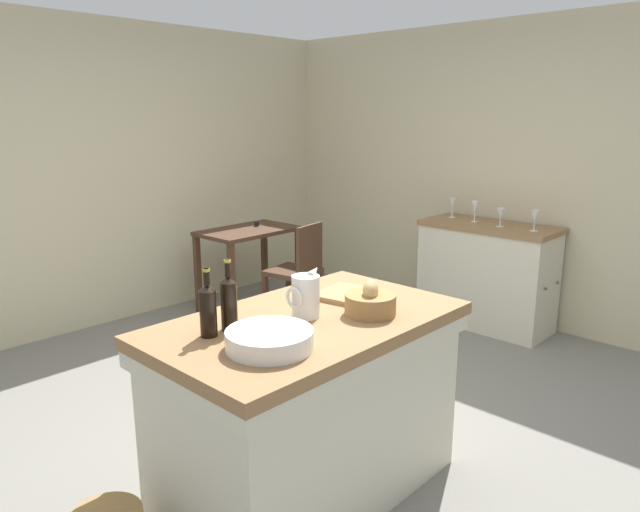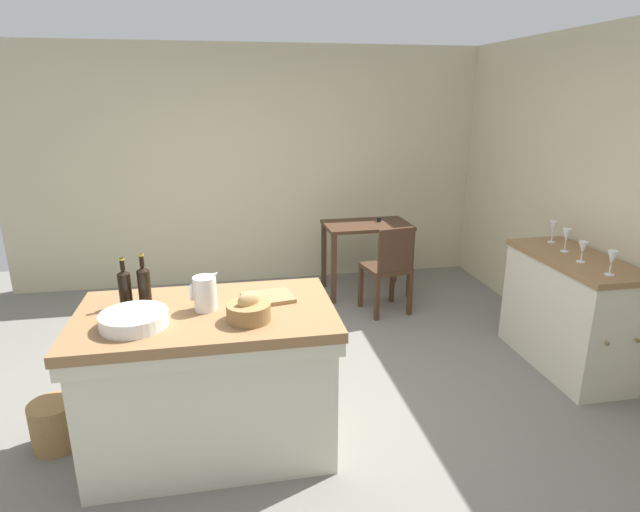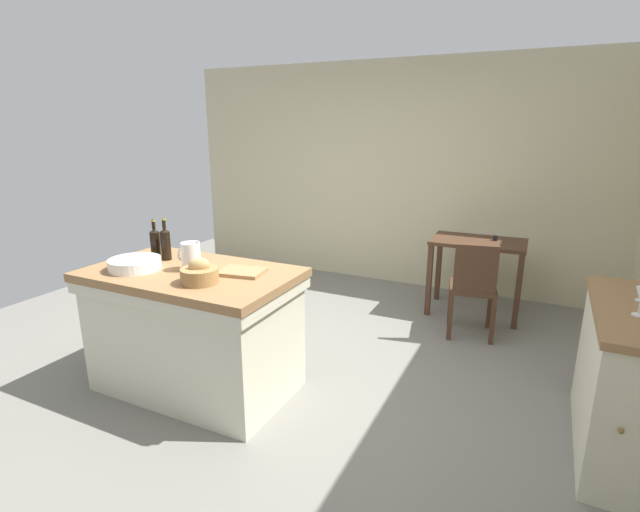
{
  "view_description": "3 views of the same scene",
  "coord_description": "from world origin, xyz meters",
  "px_view_note": "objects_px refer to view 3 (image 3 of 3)",
  "views": [
    {
      "loc": [
        -2.29,
        -2.24,
        1.81
      ],
      "look_at": [
        0.34,
        0.24,
        0.93
      ],
      "focal_mm": 32.82,
      "sensor_mm": 36.0,
      "label": 1
    },
    {
      "loc": [
        -0.33,
        -3.24,
        2.07
      ],
      "look_at": [
        0.33,
        0.3,
        0.95
      ],
      "focal_mm": 29.04,
      "sensor_mm": 36.0,
      "label": 2
    },
    {
      "loc": [
        1.7,
        -2.86,
        1.88
      ],
      "look_at": [
        0.25,
        0.12,
        0.95
      ],
      "focal_mm": 26.42,
      "sensor_mm": 36.0,
      "label": 3
    }
  ],
  "objects_px": {
    "pitcher": "(191,256)",
    "cutting_board": "(242,272)",
    "side_cabinet": "(633,383)",
    "island_table": "(195,326)",
    "wash_bowl": "(135,264)",
    "wine_bottle_amber": "(155,243)",
    "writing_desk": "(478,253)",
    "wine_bottle_dark": "(166,243)",
    "wicker_hamper": "(123,335)",
    "wooden_chair": "(473,286)",
    "bread_basket": "(200,274)"
  },
  "relations": [
    {
      "from": "pitcher",
      "to": "bread_basket",
      "type": "height_order",
      "value": "pitcher"
    },
    {
      "from": "side_cabinet",
      "to": "bread_basket",
      "type": "distance_m",
      "value": 2.64
    },
    {
      "from": "island_table",
      "to": "wicker_hamper",
      "type": "bearing_deg",
      "value": 169.74
    },
    {
      "from": "pitcher",
      "to": "cutting_board",
      "type": "relative_size",
      "value": 0.82
    },
    {
      "from": "wooden_chair",
      "to": "wicker_hamper",
      "type": "relative_size",
      "value": 3.0
    },
    {
      "from": "wash_bowl",
      "to": "cutting_board",
      "type": "bearing_deg",
      "value": 18.73
    },
    {
      "from": "wooden_chair",
      "to": "wine_bottle_dark",
      "type": "height_order",
      "value": "wine_bottle_dark"
    },
    {
      "from": "wine_bottle_amber",
      "to": "wash_bowl",
      "type": "bearing_deg",
      "value": -73.68
    },
    {
      "from": "wine_bottle_dark",
      "to": "wash_bowl",
      "type": "bearing_deg",
      "value": -94.58
    },
    {
      "from": "side_cabinet",
      "to": "bread_basket",
      "type": "xyz_separation_m",
      "value": [
        -2.5,
        -0.7,
        0.5
      ]
    },
    {
      "from": "pitcher",
      "to": "wooden_chair",
      "type": "bearing_deg",
      "value": 46.37
    },
    {
      "from": "pitcher",
      "to": "wine_bottle_dark",
      "type": "height_order",
      "value": "wine_bottle_dark"
    },
    {
      "from": "bread_basket",
      "to": "cutting_board",
      "type": "relative_size",
      "value": 0.83
    },
    {
      "from": "writing_desk",
      "to": "bread_basket",
      "type": "bearing_deg",
      "value": -118.37
    },
    {
      "from": "cutting_board",
      "to": "wine_bottle_amber",
      "type": "distance_m",
      "value": 0.82
    },
    {
      "from": "cutting_board",
      "to": "wicker_hamper",
      "type": "distance_m",
      "value": 1.53
    },
    {
      "from": "side_cabinet",
      "to": "wicker_hamper",
      "type": "relative_size",
      "value": 3.88
    },
    {
      "from": "writing_desk",
      "to": "pitcher",
      "type": "relative_size",
      "value": 3.81
    },
    {
      "from": "pitcher",
      "to": "wicker_hamper",
      "type": "height_order",
      "value": "pitcher"
    },
    {
      "from": "island_table",
      "to": "wine_bottle_amber",
      "type": "height_order",
      "value": "wine_bottle_amber"
    },
    {
      "from": "pitcher",
      "to": "bread_basket",
      "type": "distance_m",
      "value": 0.31
    },
    {
      "from": "pitcher",
      "to": "wicker_hamper",
      "type": "bearing_deg",
      "value": 170.7
    },
    {
      "from": "island_table",
      "to": "wine_bottle_amber",
      "type": "distance_m",
      "value": 0.71
    },
    {
      "from": "side_cabinet",
      "to": "cutting_board",
      "type": "xyz_separation_m",
      "value": [
        -2.37,
        -0.42,
        0.46
      ]
    },
    {
      "from": "pitcher",
      "to": "side_cabinet",
      "type": "bearing_deg",
      "value": 10.42
    },
    {
      "from": "island_table",
      "to": "wine_bottle_dark",
      "type": "xyz_separation_m",
      "value": [
        -0.34,
        0.14,
        0.54
      ]
    },
    {
      "from": "cutting_board",
      "to": "writing_desk",
      "type": "bearing_deg",
      "value": 61.18
    },
    {
      "from": "pitcher",
      "to": "cutting_board",
      "type": "height_order",
      "value": "pitcher"
    },
    {
      "from": "side_cabinet",
      "to": "cutting_board",
      "type": "relative_size",
      "value": 3.96
    },
    {
      "from": "writing_desk",
      "to": "wine_bottle_dark",
      "type": "distance_m",
      "value": 2.99
    },
    {
      "from": "side_cabinet",
      "to": "wooden_chair",
      "type": "bearing_deg",
      "value": 130.5
    },
    {
      "from": "island_table",
      "to": "pitcher",
      "type": "xyz_separation_m",
      "value": [
        0.0,
        0.02,
        0.52
      ]
    },
    {
      "from": "pitcher",
      "to": "cutting_board",
      "type": "bearing_deg",
      "value": 13.27
    },
    {
      "from": "wine_bottle_amber",
      "to": "writing_desk",
      "type": "bearing_deg",
      "value": 47.2
    },
    {
      "from": "writing_desk",
      "to": "wooden_chair",
      "type": "relative_size",
      "value": 1.02
    },
    {
      "from": "wooden_chair",
      "to": "cutting_board",
      "type": "xyz_separation_m",
      "value": [
        -1.31,
        -1.67,
        0.43
      ]
    },
    {
      "from": "wash_bowl",
      "to": "wicker_hamper",
      "type": "bearing_deg",
      "value": 151.66
    },
    {
      "from": "bread_basket",
      "to": "wine_bottle_dark",
      "type": "bearing_deg",
      "value": 151.22
    },
    {
      "from": "bread_basket",
      "to": "side_cabinet",
      "type": "bearing_deg",
      "value": 15.57
    },
    {
      "from": "island_table",
      "to": "wine_bottle_dark",
      "type": "height_order",
      "value": "wine_bottle_dark"
    },
    {
      "from": "bread_basket",
      "to": "wicker_hamper",
      "type": "xyz_separation_m",
      "value": [
        -1.19,
        0.35,
        -0.81
      ]
    },
    {
      "from": "side_cabinet",
      "to": "wash_bowl",
      "type": "distance_m",
      "value": 3.21
    },
    {
      "from": "wooden_chair",
      "to": "wine_bottle_amber",
      "type": "bearing_deg",
      "value": -142.54
    },
    {
      "from": "side_cabinet",
      "to": "bread_basket",
      "type": "relative_size",
      "value": 4.79
    },
    {
      "from": "side_cabinet",
      "to": "island_table",
      "type": "bearing_deg",
      "value": -169.25
    },
    {
      "from": "pitcher",
      "to": "wine_bottle_amber",
      "type": "distance_m",
      "value": 0.47
    },
    {
      "from": "pitcher",
      "to": "cutting_board",
      "type": "distance_m",
      "value": 0.38
    },
    {
      "from": "wine_bottle_dark",
      "to": "wicker_hamper",
      "type": "relative_size",
      "value": 1.06
    },
    {
      "from": "bread_basket",
      "to": "wooden_chair",
      "type": "bearing_deg",
      "value": 53.58
    },
    {
      "from": "side_cabinet",
      "to": "pitcher",
      "type": "bearing_deg",
      "value": -169.58
    }
  ]
}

